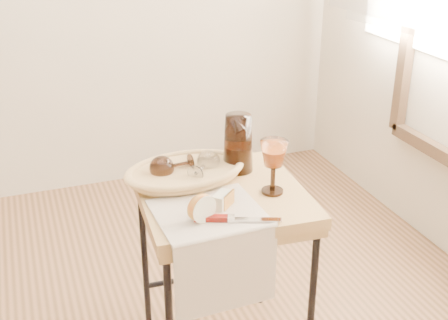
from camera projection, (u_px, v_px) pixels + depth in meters
name	position (u px, v px, depth m)	size (l,w,h in m)	color
side_table	(222.00, 276.00, 2.05)	(0.53, 0.53, 0.68)	brown
tea_towel	(208.00, 213.00, 1.78)	(0.32, 0.29, 0.01)	beige
bread_basket	(185.00, 174.00, 1.98)	(0.37, 0.26, 0.05)	tan
goblet_lying_a	(174.00, 165.00, 1.97)	(0.14, 0.08, 0.08)	#3A2216
goblet_lying_b	(203.00, 167.00, 1.96)	(0.13, 0.08, 0.08)	white
pitcher	(238.00, 143.00, 2.02)	(0.15, 0.23, 0.25)	black
wine_goblet	(273.00, 167.00, 1.87)	(0.09, 0.09, 0.18)	white
apple_half	(200.00, 207.00, 1.72)	(0.09, 0.05, 0.08)	#B5290B
apple_wedge	(222.00, 200.00, 1.80)	(0.07, 0.04, 0.05)	beige
table_knife	(234.00, 218.00, 1.72)	(0.25, 0.03, 0.02)	silver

